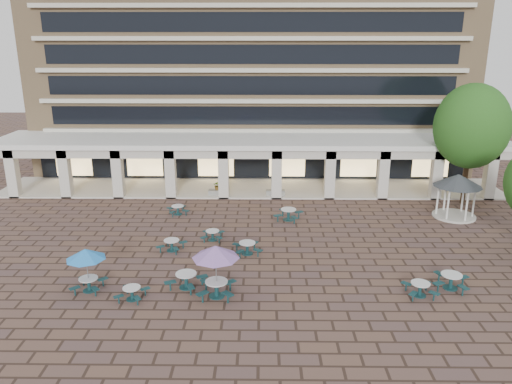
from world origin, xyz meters
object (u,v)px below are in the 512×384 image
picnic_table_2 (420,288)px  gazebo (458,185)px  picnic_table_1 (132,292)px  planter_right (275,190)px  planter_left (218,190)px

picnic_table_2 → gazebo: (5.94, 11.58, 1.94)m
picnic_table_1 → picnic_table_2: size_ratio=1.00×
picnic_table_1 → planter_right: (7.47, 16.92, 0.09)m
picnic_table_1 → picnic_table_2: (14.28, 0.55, 0.03)m
planter_right → picnic_table_1: bearing=-113.8°
gazebo → picnic_table_2: bearing=-117.1°
gazebo → picnic_table_1: bearing=-149.0°
picnic_table_1 → planter_left: (2.76, 16.92, 0.11)m
picnic_table_1 → planter_left: bearing=90.5°
gazebo → planter_right: 13.75m
picnic_table_1 → planter_left: size_ratio=1.10×
picnic_table_1 → gazebo: 23.66m
picnic_table_1 → planter_right: 18.49m
picnic_table_1 → gazebo: bearing=40.7°
picnic_table_1 → picnic_table_2: picnic_table_2 is taller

